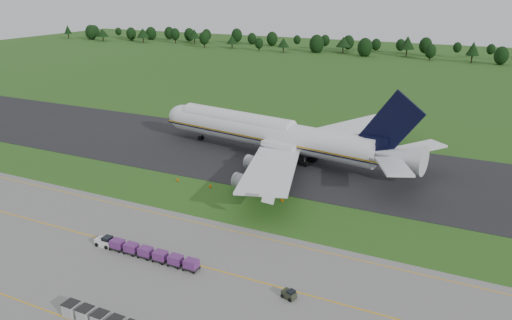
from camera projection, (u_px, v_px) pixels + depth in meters
The scene contains 10 objects.
ground at pixel (233, 204), 96.13m from camera, with size 600.00×600.00×0.00m, color #275218.
apron at pixel (114, 298), 67.26m from camera, with size 300.00×52.00×0.06m, color slate.
taxiway at pixel (288, 160), 119.88m from camera, with size 300.00×40.00×0.08m, color black.
apron_markings at pixel (146, 272), 73.21m from camera, with size 300.00×30.20×0.01m.
tree_line at pixel (411, 48), 282.18m from camera, with size 529.84×23.17×11.71m.
aircraft at pixel (273, 134), 121.00m from camera, with size 71.53×68.63×20.01m.
baggage_train at pixel (144, 252), 77.04m from camera, with size 19.08×1.73×1.66m.
utility_cart at pixel (289, 295), 67.02m from camera, with size 2.14×1.65×1.04m.
uld_row at pixel (100, 319), 61.52m from camera, with size 11.40×1.80×1.78m.
edge_markers at pixel (227, 190), 101.90m from camera, with size 24.83×0.30×0.60m.
Camera 1 is at (42.22, -77.12, 40.02)m, focal length 35.00 mm.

